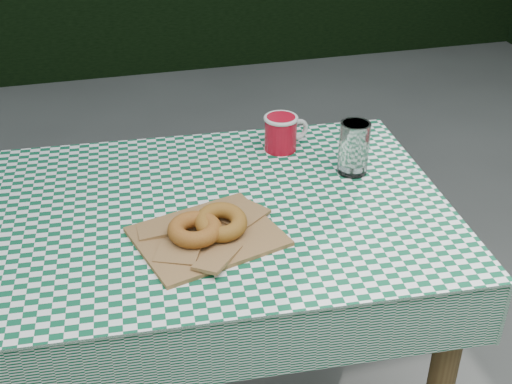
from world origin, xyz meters
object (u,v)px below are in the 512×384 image
paper_bag (207,235)px  drinking_glass (354,148)px  table (206,337)px  coffee_mug (281,133)px

paper_bag → drinking_glass: 0.44m
table → drinking_glass: 0.60m
table → coffee_mug: bearing=45.7°
coffee_mug → table: bearing=-149.5°
table → coffee_mug: coffee_mug is taller
paper_bag → table: bearing=87.9°
paper_bag → drinking_glass: size_ratio=2.17×
coffee_mug → drinking_glass: size_ratio=1.26×
table → coffee_mug: size_ratio=6.65×
table → paper_bag: bearing=-88.3°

